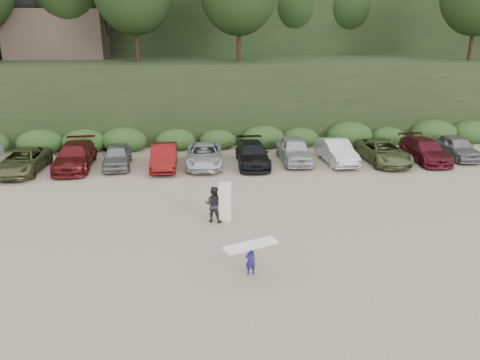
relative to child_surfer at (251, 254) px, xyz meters
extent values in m
plane|color=tan|center=(-1.29, 4.18, -0.85)|extent=(120.00, 120.00, 0.00)
cube|color=black|center=(-1.29, 26.18, 2.15)|extent=(80.00, 14.00, 6.00)
cube|color=black|center=(-1.29, 44.18, 7.15)|extent=(90.00, 30.00, 16.00)
cube|color=#2B491E|center=(-1.84, 18.68, -0.25)|extent=(46.20, 2.00, 1.20)
cube|color=brown|center=(-13.29, 28.18, 7.15)|extent=(8.00, 6.00, 4.00)
imported|color=#4E522F|center=(-12.76, 13.88, -0.13)|extent=(2.50, 5.20, 1.43)
imported|color=#561314|center=(-9.70, 14.46, -0.06)|extent=(2.44, 5.54, 1.58)
imported|color=slate|center=(-7.03, 14.51, -0.12)|extent=(2.05, 4.39, 1.45)
imported|color=maroon|center=(-3.97, 13.93, -0.09)|extent=(1.62, 4.60, 1.51)
imported|color=silver|center=(-1.36, 14.17, -0.14)|extent=(2.52, 5.15, 1.41)
imported|color=black|center=(1.80, 14.05, -0.11)|extent=(2.16, 5.09, 1.47)
imported|color=#B8B8BE|center=(4.69, 14.52, -0.02)|extent=(1.95, 4.84, 1.65)
imported|color=silver|center=(7.46, 14.05, -0.07)|extent=(1.95, 4.81, 1.55)
imported|color=#546037|center=(10.61, 13.80, -0.11)|extent=(2.72, 5.40, 1.47)
imported|color=#52121C|center=(13.57, 13.85, -0.12)|extent=(2.12, 5.05, 1.46)
imported|color=gray|center=(16.13, 14.41, -0.09)|extent=(1.81, 4.46, 1.52)
imported|color=navy|center=(0.00, 0.00, -0.28)|extent=(0.47, 0.36, 1.14)
cube|color=white|center=(0.00, 0.00, 0.36)|extent=(2.14, 1.32, 0.08)
imported|color=black|center=(-1.15, 5.03, 0.03)|extent=(1.02, 0.91, 1.75)
cube|color=white|center=(-0.63, 4.84, 0.19)|extent=(0.58, 0.30, 2.06)
camera|label=1|loc=(-1.89, -15.43, 8.21)|focal=35.00mm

